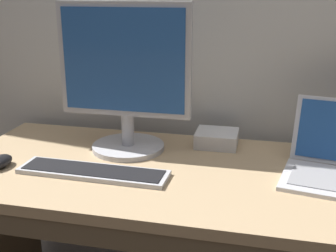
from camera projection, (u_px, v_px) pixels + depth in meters
The scene contains 4 objects.
desk at pixel (202, 224), 1.39m from camera, with size 1.62×0.66×0.73m.
external_monitor at pixel (125, 79), 1.44m from camera, with size 0.45×0.25×0.50m.
wired_keyboard at pixel (93, 172), 1.32m from camera, with size 0.47×0.12×0.02m.
external_drive_box at pixel (217, 138), 1.56m from camera, with size 0.15×0.13×0.05m, color silver.
Camera 1 is at (0.17, -1.23, 1.28)m, focal length 46.56 mm.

